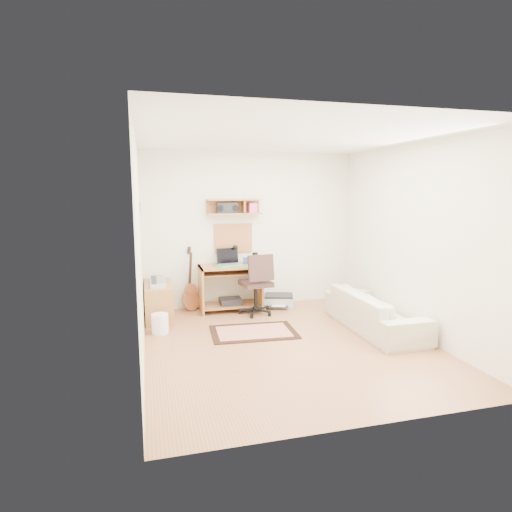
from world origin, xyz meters
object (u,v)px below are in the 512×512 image
object	(u,v)px
task_chair	(256,283)
printer	(279,301)
desk	(230,288)
sofa	(375,305)
cabinet	(158,301)

from	to	relation	value
task_chair	printer	distance (m)	0.75
task_chair	printer	world-z (taller)	task_chair
desk	sofa	xyz separation A→B (m)	(1.79, -1.48, -0.02)
desk	task_chair	size ratio (longest dim) A/B	1.00
cabinet	desk	bearing A→B (deg)	8.51
desk	task_chair	xyz separation A→B (m)	(0.35, -0.33, 0.13)
task_chair	cabinet	size ratio (longest dim) A/B	1.12
desk	printer	world-z (taller)	desk
desk	printer	size ratio (longest dim) A/B	2.03
cabinet	task_chair	bearing A→B (deg)	-5.64
desk	sofa	bearing A→B (deg)	-39.64
desk	task_chair	world-z (taller)	task_chair
task_chair	sofa	world-z (taller)	task_chair
cabinet	sofa	distance (m)	3.24
desk	cabinet	size ratio (longest dim) A/B	1.11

